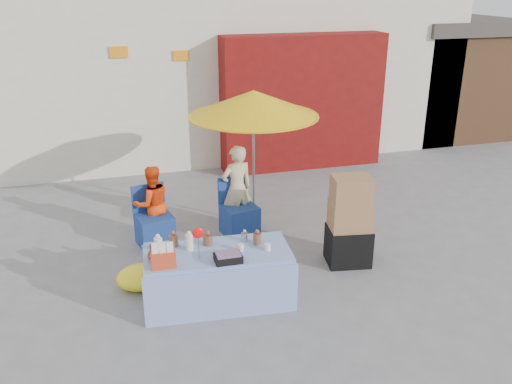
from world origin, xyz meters
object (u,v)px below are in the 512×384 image
object	(u,v)px
chair_right	(239,218)
vendor_orange	(152,204)
market_table	(217,275)
chair_left	(155,227)
vendor_beige	(237,189)
box_stack	(349,224)
umbrella	(254,104)

from	to	relation	value
chair_right	vendor_orange	size ratio (longest dim) A/B	0.75
market_table	chair_right	size ratio (longest dim) A/B	2.09
market_table	chair_left	size ratio (longest dim) A/B	2.09
chair_left	vendor_orange	xyz separation A→B (m)	(0.00, 0.13, 0.31)
chair_left	vendor_beige	size ratio (longest dim) A/B	0.64
chair_left	box_stack	world-z (taller)	box_stack
box_stack	chair_left	bearing A→B (deg)	152.62
chair_right	vendor_beige	bearing A→B (deg)	76.53
vendor_orange	vendor_beige	xyz separation A→B (m)	(1.25, 0.00, 0.10)
market_table	chair_left	bearing A→B (deg)	113.14
vendor_beige	market_table	bearing A→B (deg)	57.33
market_table	chair_left	distance (m)	1.79
umbrella	box_stack	size ratio (longest dim) A/B	1.69
umbrella	market_table	bearing A→B (deg)	-116.51
chair_left	chair_right	xyz separation A→B (m)	(1.25, 0.00, 0.00)
chair_right	box_stack	xyz separation A→B (m)	(1.18, -1.26, 0.31)
vendor_beige	vendor_orange	bearing A→B (deg)	-12.06
market_table	vendor_beige	bearing A→B (deg)	74.13
vendor_beige	umbrella	xyz separation A→B (m)	(0.30, 0.15, 1.22)
market_table	chair_left	xyz separation A→B (m)	(-0.56, 1.70, -0.08)
market_table	chair_right	xyz separation A→B (m)	(0.69, 1.70, -0.08)
vendor_orange	vendor_beige	world-z (taller)	vendor_beige
umbrella	vendor_orange	bearing A→B (deg)	-174.47
chair_left	chair_right	distance (m)	1.25
market_table	vendor_beige	xyz separation A→B (m)	(0.69, 1.83, 0.33)
chair_right	umbrella	world-z (taller)	umbrella
chair_left	vendor_beige	bearing A→B (deg)	-5.94
vendor_beige	box_stack	distance (m)	1.83
chair_right	vendor_orange	distance (m)	1.29
vendor_beige	box_stack	world-z (taller)	vendor_beige
vendor_orange	box_stack	world-z (taller)	box_stack
chair_right	umbrella	xyz separation A→B (m)	(0.30, 0.28, 1.64)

